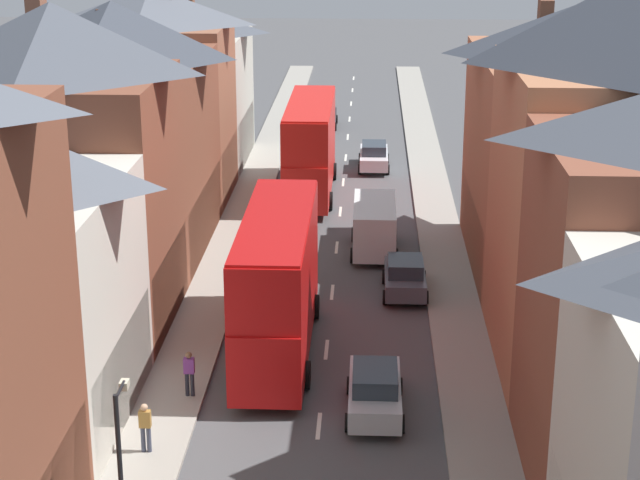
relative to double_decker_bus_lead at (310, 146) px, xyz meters
name	(u,v)px	position (x,y,z in m)	size (l,w,h in m)	color
pavement_left	(237,232)	(-3.29, -7.30, -2.75)	(2.20, 104.00, 0.14)	gray
pavement_right	(440,235)	(6.91, -7.30, -2.75)	(2.20, 104.00, 0.14)	gray
centre_line_dashes	(337,247)	(1.81, -9.30, -2.81)	(0.14, 97.80, 0.01)	silver
terrace_row_left	(32,218)	(-8.38, -23.20, 2.81)	(8.00, 70.25, 14.28)	#BCB7A8
double_decker_bus_lead	(310,146)	(0.00, 0.00, 0.00)	(2.74, 10.80, 5.30)	red
double_decker_bus_mid_street	(277,281)	(0.00, -21.58, 0.00)	(2.74, 10.80, 5.30)	#B70F0F
car_near_silver	(324,116)	(0.01, 17.88, -1.99)	(1.90, 4.04, 1.65)	black
car_parked_left_a	(375,390)	(3.61, -26.33, -1.98)	(1.90, 4.32, 1.67)	#B7BABF
car_parked_right_a	(405,276)	(4.91, -15.39, -2.00)	(1.90, 3.97, 1.63)	#4C515B
car_mid_black	(374,156)	(3.61, 5.96, -1.99)	(1.90, 4.53, 1.64)	silver
delivery_van	(374,225)	(3.61, -9.89, -1.48)	(2.20, 5.20, 2.41)	white
pedestrian_mid_right	(145,425)	(-3.37, -29.43, -1.78)	(0.36, 0.22, 1.61)	#3D4256
pedestrian_far_left	(189,371)	(-2.65, -25.60, -1.78)	(0.36, 0.22, 1.61)	#23232D
street_lamp	(122,478)	(-2.44, -36.13, 0.43)	(0.20, 1.12, 5.50)	black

